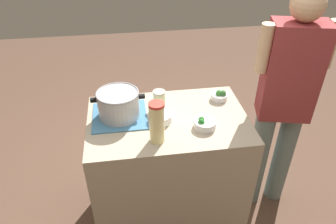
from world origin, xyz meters
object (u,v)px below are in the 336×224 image
(broccoli_bowl_front, at_px, (204,124))
(person_cook, at_px, (284,102))
(broccoli_bowl_back, at_px, (160,117))
(lemonade_pitcher, at_px, (157,122))
(broccoli_bowl_center, at_px, (220,96))
(cooking_pot, at_px, (118,104))
(mason_jar, at_px, (159,100))

(broccoli_bowl_front, xyz_separation_m, person_cook, (0.59, 0.18, -0.02))
(broccoli_bowl_back, bearing_deg, lemonade_pitcher, -103.09)
(lemonade_pitcher, distance_m, broccoli_bowl_center, 0.61)
(cooking_pot, xyz_separation_m, lemonade_pitcher, (0.21, -0.27, 0.03))
(cooking_pot, height_order, mason_jar, cooking_pot)
(broccoli_bowl_back, relative_size, person_cook, 0.08)
(cooking_pot, height_order, lemonade_pitcher, lemonade_pitcher)
(broccoli_bowl_front, bearing_deg, person_cook, 16.52)
(broccoli_bowl_center, distance_m, broccoli_bowl_back, 0.47)
(mason_jar, bearing_deg, lemonade_pitcher, -99.09)
(lemonade_pitcher, relative_size, broccoli_bowl_front, 1.89)
(broccoli_bowl_center, bearing_deg, broccoli_bowl_back, -156.09)
(broccoli_bowl_back, height_order, person_cook, person_cook)
(lemonade_pitcher, height_order, mason_jar, lemonade_pitcher)
(cooking_pot, distance_m, broccoli_bowl_front, 0.55)
(cooking_pot, distance_m, broccoli_bowl_back, 0.27)
(mason_jar, relative_size, broccoli_bowl_center, 1.10)
(broccoli_bowl_back, bearing_deg, broccoli_bowl_center, 23.91)
(cooking_pot, xyz_separation_m, broccoli_bowl_back, (0.25, -0.09, -0.07))
(mason_jar, height_order, person_cook, person_cook)
(mason_jar, height_order, broccoli_bowl_back, mason_jar)
(broccoli_bowl_center, bearing_deg, mason_jar, -174.77)
(mason_jar, xyz_separation_m, broccoli_bowl_front, (0.24, -0.25, -0.04))
(broccoli_bowl_front, height_order, broccoli_bowl_center, broccoli_bowl_center)
(lemonade_pitcher, distance_m, broccoli_bowl_back, 0.21)
(mason_jar, relative_size, broccoli_bowl_back, 0.90)
(broccoli_bowl_front, distance_m, person_cook, 0.62)
(mason_jar, relative_size, person_cook, 0.07)
(lemonade_pitcher, height_order, person_cook, person_cook)
(mason_jar, distance_m, broccoli_bowl_center, 0.43)
(mason_jar, distance_m, broccoli_bowl_back, 0.16)
(mason_jar, height_order, broccoli_bowl_center, mason_jar)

